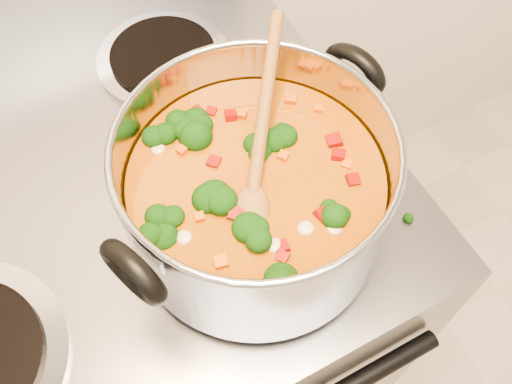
{
  "coord_description": "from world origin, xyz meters",
  "views": [
    {
      "loc": [
        0.04,
        0.72,
        1.53
      ],
      "look_at": [
        0.19,
        1.0,
        1.01
      ],
      "focal_mm": 40.0,
      "sensor_mm": 36.0,
      "label": 1
    }
  ],
  "objects": [
    {
      "name": "stockpot",
      "position": [
        0.19,
        1.0,
        1.01
      ],
      "size": [
        0.35,
        0.29,
        0.17
      ],
      "rotation": [
        0.0,
        0.0,
        0.35
      ],
      "color": "#A9A9B1",
      "rests_on": "electric_range"
    },
    {
      "name": "wooden_spoon",
      "position": [
        0.2,
        1.01,
        1.06
      ],
      "size": [
        0.17,
        0.22,
        0.09
      ],
      "rotation": [
        0.0,
        0.0,
        0.94
      ],
      "color": "brown",
      "rests_on": "stockpot"
    },
    {
      "name": "cooktop_crumbs",
      "position": [
        0.28,
        1.18,
        0.92
      ],
      "size": [
        0.08,
        0.04,
        0.01
      ],
      "color": "black",
      "rests_on": "electric_range"
    },
    {
      "name": "electric_range",
      "position": [
        0.02,
        1.16,
        0.47
      ],
      "size": [
        0.78,
        0.7,
        1.08
      ],
      "color": "gray",
      "rests_on": "ground"
    }
  ]
}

